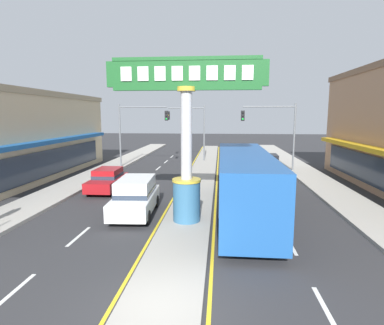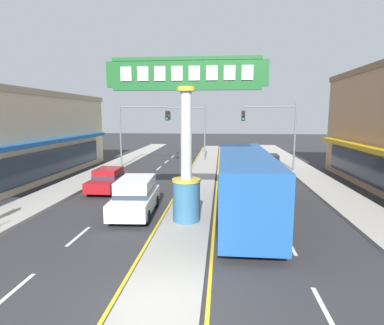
{
  "view_description": "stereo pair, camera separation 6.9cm",
  "coord_description": "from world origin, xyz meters",
  "px_view_note": "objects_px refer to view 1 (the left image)",
  "views": [
    {
      "loc": [
        1.57,
        -7.7,
        5.18
      ],
      "look_at": [
        0.04,
        9.28,
        2.6
      ],
      "focal_mm": 29.61,
      "sensor_mm": 36.0,
      "label": 1
    },
    {
      "loc": [
        1.64,
        -7.7,
        5.18
      ],
      "look_at": [
        0.04,
        9.28,
        2.6
      ],
      "focal_mm": 29.61,
      "sensor_mm": 36.0,
      "label": 2
    }
  ],
  "objects_px": {
    "traffic_light_left_side": "(137,125)",
    "sedan_mid_left_lane": "(236,172)",
    "traffic_light_median_far": "(191,124)",
    "suv_near_left_lane": "(135,196)",
    "sedan_far_left_oncoming": "(108,179)",
    "traffic_light_right_side": "(275,125)",
    "district_sign": "(186,143)",
    "sedan_near_right_lane": "(269,162)",
    "bus_far_right_lane": "(244,180)"
  },
  "relations": [
    {
      "from": "traffic_light_median_far",
      "to": "sedan_near_right_lane",
      "type": "xyz_separation_m",
      "value": [
        7.84,
        -5.09,
        -3.41
      ]
    },
    {
      "from": "traffic_light_median_far",
      "to": "suv_near_left_lane",
      "type": "bearing_deg",
      "value": -93.19
    },
    {
      "from": "traffic_light_right_side",
      "to": "district_sign",
      "type": "bearing_deg",
      "value": -113.83
    },
    {
      "from": "traffic_light_left_side",
      "to": "traffic_light_right_side",
      "type": "distance_m",
      "value": 12.81
    },
    {
      "from": "suv_near_left_lane",
      "to": "sedan_mid_left_lane",
      "type": "distance_m",
      "value": 10.23
    },
    {
      "from": "traffic_light_left_side",
      "to": "traffic_light_median_far",
      "type": "distance_m",
      "value": 6.84
    },
    {
      "from": "sedan_far_left_oncoming",
      "to": "traffic_light_median_far",
      "type": "bearing_deg",
      "value": 72.99
    },
    {
      "from": "district_sign",
      "to": "traffic_light_median_far",
      "type": "distance_m",
      "value": 20.44
    },
    {
      "from": "suv_near_left_lane",
      "to": "sedan_far_left_oncoming",
      "type": "height_order",
      "value": "suv_near_left_lane"
    },
    {
      "from": "traffic_light_left_side",
      "to": "sedan_far_left_oncoming",
      "type": "bearing_deg",
      "value": -88.25
    },
    {
      "from": "district_sign",
      "to": "suv_near_left_lane",
      "type": "xyz_separation_m",
      "value": [
        -2.81,
        1.14,
        -2.91
      ]
    },
    {
      "from": "traffic_light_median_far",
      "to": "traffic_light_left_side",
      "type": "bearing_deg",
      "value": -132.87
    },
    {
      "from": "sedan_near_right_lane",
      "to": "district_sign",
      "type": "bearing_deg",
      "value": -111.77
    },
    {
      "from": "suv_near_left_lane",
      "to": "sedan_far_left_oncoming",
      "type": "bearing_deg",
      "value": 123.72
    },
    {
      "from": "suv_near_left_lane",
      "to": "district_sign",
      "type": "bearing_deg",
      "value": -22.11
    },
    {
      "from": "sedan_near_right_lane",
      "to": "bus_far_right_lane",
      "type": "xyz_separation_m",
      "value": [
        -3.3,
        -13.89,
        1.08
      ]
    },
    {
      "from": "bus_far_right_lane",
      "to": "sedan_mid_left_lane",
      "type": "relative_size",
      "value": 2.59
    },
    {
      "from": "traffic_light_right_side",
      "to": "traffic_light_left_side",
      "type": "bearing_deg",
      "value": 176.0
    },
    {
      "from": "sedan_mid_left_lane",
      "to": "sedan_far_left_oncoming",
      "type": "distance_m",
      "value": 9.61
    },
    {
      "from": "sedan_far_left_oncoming",
      "to": "traffic_light_left_side",
      "type": "bearing_deg",
      "value": 91.75
    },
    {
      "from": "sedan_far_left_oncoming",
      "to": "district_sign",
      "type": "bearing_deg",
      "value": -44.89
    },
    {
      "from": "traffic_light_right_side",
      "to": "sedan_mid_left_lane",
      "type": "relative_size",
      "value": 1.43
    },
    {
      "from": "suv_near_left_lane",
      "to": "sedan_mid_left_lane",
      "type": "xyz_separation_m",
      "value": [
        5.61,
        8.55,
        -0.2
      ]
    },
    {
      "from": "traffic_light_right_side",
      "to": "sedan_near_right_lane",
      "type": "distance_m",
      "value": 3.57
    },
    {
      "from": "bus_far_right_lane",
      "to": "sedan_far_left_oncoming",
      "type": "distance_m",
      "value": 10.13
    },
    {
      "from": "sedan_mid_left_lane",
      "to": "sedan_far_left_oncoming",
      "type": "bearing_deg",
      "value": -157.95
    },
    {
      "from": "traffic_light_right_side",
      "to": "sedan_far_left_oncoming",
      "type": "height_order",
      "value": "traffic_light_right_side"
    },
    {
      "from": "traffic_light_left_side",
      "to": "suv_near_left_lane",
      "type": "xyz_separation_m",
      "value": [
        3.58,
        -14.21,
        -3.26
      ]
    },
    {
      "from": "traffic_light_left_side",
      "to": "traffic_light_right_side",
      "type": "bearing_deg",
      "value": -4.0
    },
    {
      "from": "traffic_light_right_side",
      "to": "sedan_near_right_lane",
      "type": "relative_size",
      "value": 1.42
    },
    {
      "from": "traffic_light_median_far",
      "to": "sedan_near_right_lane",
      "type": "height_order",
      "value": "traffic_light_median_far"
    },
    {
      "from": "traffic_light_left_side",
      "to": "traffic_light_median_far",
      "type": "height_order",
      "value": "same"
    },
    {
      "from": "district_sign",
      "to": "sedan_mid_left_lane",
      "type": "relative_size",
      "value": 1.76
    },
    {
      "from": "bus_far_right_lane",
      "to": "sedan_near_right_lane",
      "type": "bearing_deg",
      "value": 76.65
    },
    {
      "from": "traffic_light_left_side",
      "to": "sedan_mid_left_lane",
      "type": "xyz_separation_m",
      "value": [
        9.19,
        -5.66,
        -3.46
      ]
    },
    {
      "from": "traffic_light_right_side",
      "to": "suv_near_left_lane",
      "type": "bearing_deg",
      "value": -124.62
    },
    {
      "from": "traffic_light_left_side",
      "to": "sedan_mid_left_lane",
      "type": "distance_m",
      "value": 11.34
    },
    {
      "from": "district_sign",
      "to": "sedan_far_left_oncoming",
      "type": "bearing_deg",
      "value": 135.11
    },
    {
      "from": "traffic_light_left_side",
      "to": "traffic_light_right_side",
      "type": "xyz_separation_m",
      "value": [
        12.78,
        -0.89,
        0.0
      ]
    },
    {
      "from": "district_sign",
      "to": "traffic_light_right_side",
      "type": "relative_size",
      "value": 1.23
    },
    {
      "from": "traffic_light_right_side",
      "to": "traffic_light_median_far",
      "type": "relative_size",
      "value": 1.0
    },
    {
      "from": "sedan_near_right_lane",
      "to": "sedan_far_left_oncoming",
      "type": "relative_size",
      "value": 1.01
    },
    {
      "from": "traffic_light_right_side",
      "to": "suv_near_left_lane",
      "type": "relative_size",
      "value": 1.32
    },
    {
      "from": "traffic_light_median_far",
      "to": "bus_far_right_lane",
      "type": "distance_m",
      "value": 19.65
    },
    {
      "from": "sedan_near_right_lane",
      "to": "sedan_mid_left_lane",
      "type": "relative_size",
      "value": 1.01
    },
    {
      "from": "traffic_light_median_far",
      "to": "sedan_far_left_oncoming",
      "type": "distance_m",
      "value": 15.32
    },
    {
      "from": "sedan_far_left_oncoming",
      "to": "sedan_near_right_lane",
      "type": "bearing_deg",
      "value": 37.0
    },
    {
      "from": "traffic_light_median_far",
      "to": "bus_far_right_lane",
      "type": "xyz_separation_m",
      "value": [
        4.54,
        -18.98,
        -2.33
      ]
    },
    {
      "from": "sedan_near_right_lane",
      "to": "traffic_light_right_side",
      "type": "bearing_deg",
      "value": -70.57
    },
    {
      "from": "district_sign",
      "to": "traffic_light_median_far",
      "type": "xyz_separation_m",
      "value": [
        -1.73,
        20.37,
        0.3
      ]
    }
  ]
}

